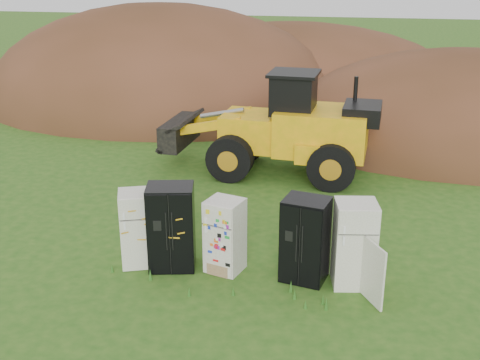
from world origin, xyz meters
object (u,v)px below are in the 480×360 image
(fridge_black_side, at_px, (171,227))
(fridge_black_right, at_px, (305,240))
(fridge_sticker, at_px, (225,236))
(fridge_open_door, at_px, (354,244))
(wheel_loader, at_px, (267,123))
(fridge_leftmost, at_px, (138,228))

(fridge_black_side, xyz_separation_m, fridge_black_right, (2.91, 0.02, -0.04))
(fridge_sticker, xyz_separation_m, fridge_open_door, (2.74, -0.08, 0.10))
(fridge_black_right, height_order, wheel_loader, wheel_loader)
(fridge_leftmost, distance_m, fridge_sticker, 1.95)
(fridge_open_door, bearing_deg, wheel_loader, 103.51)
(fridge_black_right, height_order, fridge_open_door, fridge_open_door)
(fridge_sticker, xyz_separation_m, wheel_loader, (-0.08, 6.51, 0.80))
(wheel_loader, bearing_deg, fridge_open_door, -63.30)
(fridge_leftmost, height_order, fridge_sticker, fridge_leftmost)
(fridge_leftmost, height_order, wheel_loader, wheel_loader)
(fridge_sticker, distance_m, wheel_loader, 6.56)
(fridge_black_side, distance_m, fridge_open_door, 3.92)
(fridge_black_right, distance_m, fridge_open_door, 1.01)
(wheel_loader, bearing_deg, fridge_black_right, -71.06)
(fridge_black_side, relative_size, fridge_black_right, 1.04)
(fridge_leftmost, relative_size, fridge_black_right, 0.94)
(fridge_black_right, bearing_deg, fridge_leftmost, -167.65)
(fridge_open_door, bearing_deg, fridge_black_right, 169.00)
(fridge_leftmost, distance_m, wheel_loader, 6.88)
(fridge_sticker, bearing_deg, fridge_black_right, 14.55)
(fridge_leftmost, height_order, fridge_black_right, fridge_black_right)
(fridge_black_right, bearing_deg, fridge_black_side, -167.49)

